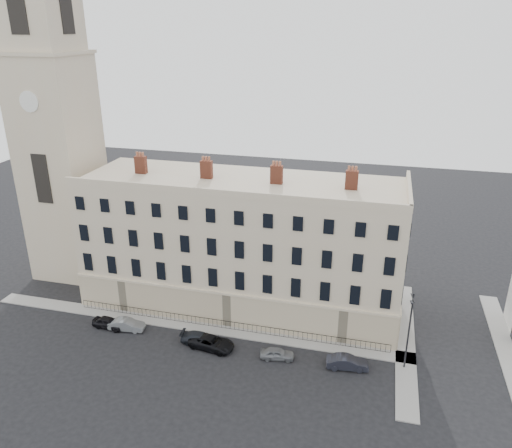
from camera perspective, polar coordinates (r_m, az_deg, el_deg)
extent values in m
plane|color=black|center=(50.42, 1.36, -16.17)|extent=(160.00, 160.00, 0.00)
cube|color=beige|center=(57.84, -1.64, -2.16)|extent=(36.00, 12.00, 15.00)
cube|color=#C4B393|center=(55.28, -3.35, -9.88)|extent=(36.10, 0.18, 4.00)
cube|color=#C4B393|center=(58.54, 15.90, -8.82)|extent=(0.18, 12.10, 4.00)
cube|color=beige|center=(49.75, -3.60, 3.49)|extent=(36.00, 0.35, 0.80)
cube|color=beige|center=(53.14, 17.14, 3.75)|extent=(0.35, 12.00, 0.80)
cube|color=brown|center=(59.29, -13.02, 6.61)|extent=(1.30, 0.70, 2.00)
cube|color=brown|center=(56.13, -5.69, 6.22)|extent=(1.30, 0.70, 2.00)
cube|color=brown|center=(53.97, 2.37, 5.66)|extent=(1.30, 0.70, 2.00)
cube|color=brown|center=(52.95, 10.89, 4.96)|extent=(1.30, 0.70, 2.00)
cube|color=beige|center=(67.63, -21.25, 5.79)|extent=(8.00, 8.00, 28.00)
cube|color=beige|center=(65.45, -23.68, 21.93)|extent=(7.04, 7.04, 10.00)
cylinder|color=white|center=(62.73, -24.52, 12.61)|extent=(2.40, 0.14, 2.40)
cube|color=gray|center=(56.80, -7.51, -11.41)|extent=(48.00, 2.00, 0.12)
cube|color=gray|center=(56.22, 16.67, -12.65)|extent=(2.00, 24.00, 0.12)
cube|color=gray|center=(59.46, 26.48, -12.16)|extent=(2.00, 20.00, 0.12)
cube|color=black|center=(55.39, -3.49, -11.01)|extent=(35.00, 0.04, 0.04)
cube|color=black|center=(55.89, -3.47, -11.79)|extent=(35.00, 0.04, 0.04)
imported|color=black|center=(58.04, -16.48, -10.77)|extent=(3.79, 1.75, 1.26)
imported|color=slate|center=(57.16, -14.56, -11.08)|extent=(4.03, 1.81, 1.28)
imported|color=black|center=(53.65, -6.36, -12.87)|extent=(4.26, 1.88, 1.22)
imported|color=black|center=(52.85, -5.10, -13.35)|extent=(5.00, 2.79, 1.32)
imported|color=gray|center=(51.34, 2.43, -14.58)|extent=(3.57, 1.86, 1.16)
imported|color=#21222C|center=(50.81, 10.38, -15.30)|extent=(4.20, 1.95, 1.33)
cylinder|color=#2B2C30|center=(50.15, 17.06, -11.69)|extent=(0.17, 0.17, 8.30)
cylinder|color=#2B2C30|center=(47.46, 17.48, -8.06)|extent=(0.35, 1.55, 0.10)
cube|color=#2B2C30|center=(46.85, 17.35, -8.54)|extent=(0.27, 0.54, 0.12)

